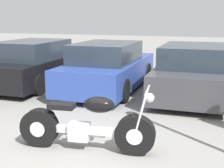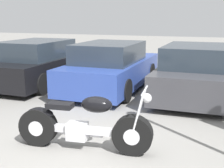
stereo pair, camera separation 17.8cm
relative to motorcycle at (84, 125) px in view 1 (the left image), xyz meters
The scene contains 5 objects.
ground_plane 0.49m from the motorcycle, 82.61° to the right, with size 60.00×60.00×0.00m, color gray.
motorcycle is the anchor object (origin of this frame).
parked_car_black 5.60m from the motorcycle, 129.54° to the left, with size 1.94×4.53×1.44m.
parked_car_blue 4.48m from the motorcycle, 103.71° to the left, with size 1.94×4.53×1.44m.
parked_car_dark_grey 4.66m from the motorcycle, 71.98° to the left, with size 1.94×4.53×1.44m.
Camera 1 is at (1.96, -4.31, 2.23)m, focal length 50.00 mm.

